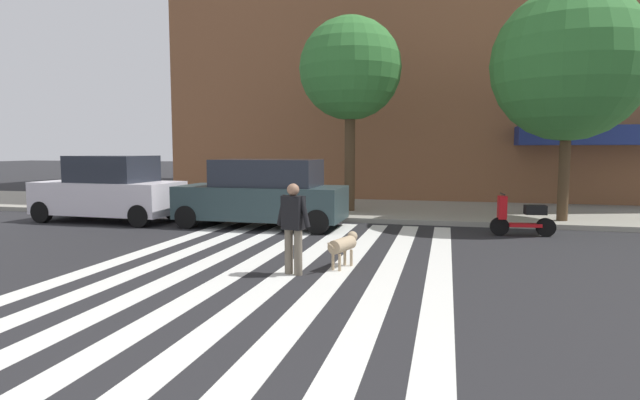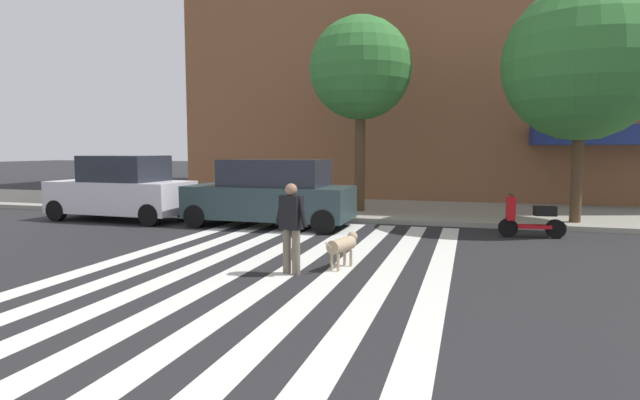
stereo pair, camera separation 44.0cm
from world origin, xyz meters
name	(u,v)px [view 1 (the left image)]	position (x,y,z in m)	size (l,w,h in m)	color
ground_plane	(298,287)	(0.00, 7.49, 0.00)	(160.00, 160.00, 0.00)	#232326
sidewalk_far	(380,210)	(0.00, 17.98, 0.07)	(80.00, 6.00, 0.15)	gray
crosswalk_stripes	(245,283)	(-0.92, 7.49, 0.00)	(6.75, 14.38, 0.01)	silver
parked_car_near_curb	(110,190)	(-7.90, 13.57, 0.97)	(4.50, 2.18, 2.05)	silver
parked_car_behind_first	(263,194)	(-2.83, 13.57, 0.96)	(4.82, 2.01, 1.95)	#2A3D40
parked_scooter	(523,218)	(4.25, 13.65, 0.48)	(1.63, 0.51, 1.11)	black
street_tree_nearest	(350,70)	(-0.91, 16.91, 4.91)	(3.43, 3.43, 6.50)	#4C3823
street_tree_middle	(569,65)	(5.64, 15.92, 4.65)	(4.38, 4.38, 6.71)	#4C3823
pedestrian_dog_walker	(293,223)	(-0.32, 8.30, 0.93)	(0.70, 0.34, 1.64)	#6B6051
dog_on_leash	(344,245)	(0.45, 9.03, 0.44)	(0.46, 1.07, 0.65)	tan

